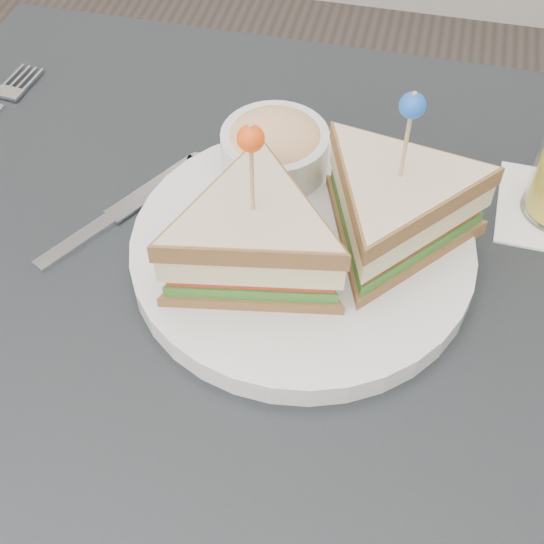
{
  "coord_description": "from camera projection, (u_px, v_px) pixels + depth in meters",
  "views": [
    {
      "loc": [
        0.09,
        -0.36,
        1.25
      ],
      "look_at": [
        0.01,
        0.01,
        0.8
      ],
      "focal_mm": 50.0,
      "sensor_mm": 36.0,
      "label": 1
    }
  ],
  "objects": [
    {
      "name": "table",
      "position": [
        259.0,
        368.0,
        0.68
      ],
      "size": [
        0.8,
        0.8,
        0.75
      ],
      "color": "black",
      "rests_on": "ground"
    },
    {
      "name": "plate_meal",
      "position": [
        314.0,
        221.0,
        0.63
      ],
      "size": [
        0.38,
        0.38,
        0.18
      ],
      "rotation": [
        0.0,
        0.0,
        -0.35
      ],
      "color": "silver",
      "rests_on": "table"
    },
    {
      "name": "cutlery_knife",
      "position": [
        118.0,
        213.0,
        0.7
      ],
      "size": [
        0.12,
        0.18,
        0.01
      ],
      "rotation": [
        0.0,
        0.0,
        -0.53
      ],
      "color": "white",
      "rests_on": "table"
    }
  ]
}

